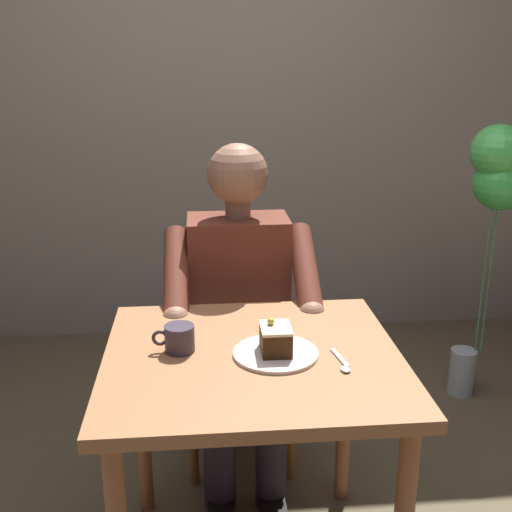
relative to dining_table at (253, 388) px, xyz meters
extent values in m
cube|color=gray|center=(0.00, -1.89, 0.87)|extent=(6.40, 0.12, 3.00)
cube|color=#99623D|center=(0.00, 0.00, 0.09)|extent=(0.82, 0.75, 0.04)
cylinder|color=#9D5E3B|center=(-0.35, -0.32, -0.27)|extent=(0.05, 0.05, 0.72)
cylinder|color=#9D5E3B|center=(0.35, -0.32, -0.27)|extent=(0.05, 0.05, 0.72)
cube|color=#A9732D|center=(0.00, -0.62, -0.21)|extent=(0.42, 0.42, 0.04)
cube|color=#A9732D|center=(0.00, -0.81, 0.04)|extent=(0.38, 0.04, 0.45)
cylinder|color=#A9732D|center=(-0.18, -0.44, -0.42)|extent=(0.04, 0.04, 0.43)
cylinder|color=#A9732D|center=(0.18, -0.44, -0.42)|extent=(0.04, 0.04, 0.43)
cylinder|color=#A9732D|center=(-0.18, -0.80, -0.42)|extent=(0.04, 0.04, 0.43)
cylinder|color=#A9732D|center=(0.18, -0.80, -0.42)|extent=(0.04, 0.04, 0.43)
cube|color=brown|center=(0.00, -0.60, 0.08)|extent=(0.36, 0.22, 0.53)
sphere|color=#90634C|center=(0.00, -0.60, 0.50)|extent=(0.21, 0.21, 0.21)
cylinder|color=#90634C|center=(0.00, -0.60, 0.37)|extent=(0.09, 0.09, 0.06)
cylinder|color=brown|center=(-0.22, -0.46, 0.19)|extent=(0.08, 0.33, 0.26)
sphere|color=#90634C|center=(-0.22, -0.30, 0.09)|extent=(0.09, 0.09, 0.09)
cylinder|color=brown|center=(0.22, -0.46, 0.19)|extent=(0.08, 0.33, 0.26)
sphere|color=#90634C|center=(0.22, -0.30, 0.09)|extent=(0.09, 0.09, 0.09)
cylinder|color=#2E2A36|center=(-0.09, -0.48, -0.21)|extent=(0.13, 0.38, 0.14)
cylinder|color=#2E2A36|center=(0.09, -0.48, -0.21)|extent=(0.13, 0.38, 0.14)
cylinder|color=#2E2A36|center=(-0.09, -0.30, -0.43)|extent=(0.11, 0.11, 0.41)
cube|color=black|center=(-0.09, -0.24, -0.61)|extent=(0.09, 0.22, 0.05)
cylinder|color=#2E2A36|center=(0.09, -0.30, -0.43)|extent=(0.11, 0.11, 0.41)
cube|color=black|center=(0.09, -0.24, -0.61)|extent=(0.09, 0.22, 0.05)
cylinder|color=silver|center=(-0.06, 0.01, 0.11)|extent=(0.23, 0.23, 0.01)
cube|color=#381F0E|center=(-0.06, 0.01, 0.15)|extent=(0.08, 0.10, 0.07)
cube|color=beige|center=(-0.06, 0.01, 0.19)|extent=(0.08, 0.10, 0.01)
sphere|color=gold|center=(-0.05, 0.00, 0.20)|extent=(0.02, 0.02, 0.02)
cylinder|color=#39313E|center=(0.20, -0.03, 0.15)|extent=(0.08, 0.08, 0.08)
torus|color=#39313E|center=(0.25, -0.03, 0.15)|extent=(0.05, 0.01, 0.05)
cylinder|color=black|center=(0.20, -0.03, 0.18)|extent=(0.07, 0.07, 0.01)
cube|color=silver|center=(-0.23, 0.05, 0.11)|extent=(0.03, 0.11, 0.01)
ellipsoid|color=silver|center=(-0.23, 0.12, 0.11)|extent=(0.03, 0.04, 0.01)
cylinder|color=#B2C1C6|center=(-1.07, -0.99, -0.52)|extent=(0.12, 0.12, 0.22)
sphere|color=#4DCC57|center=(-1.12, -0.98, 0.51)|extent=(0.23, 0.23, 0.23)
cylinder|color=#4C9956|center=(-1.12, -0.98, -0.01)|extent=(0.01, 0.01, 0.81)
sphere|color=#43C856|center=(-1.15, -0.98, 0.37)|extent=(0.23, 0.23, 0.23)
cylinder|color=#4C9956|center=(-1.15, -0.98, -0.08)|extent=(0.01, 0.01, 0.67)
camera|label=1|loc=(0.13, 1.56, 0.88)|focal=43.95mm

